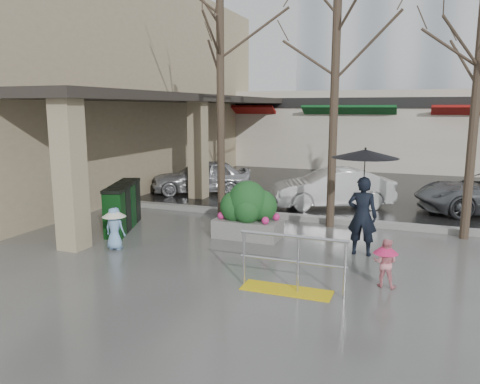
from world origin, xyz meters
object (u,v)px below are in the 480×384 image
Objects in this scene: woman at (364,189)px; planter at (248,211)px; child_pink at (385,260)px; car_b at (332,188)px; child_blue at (114,224)px; car_a at (202,176)px; tree_west at (220,37)px; news_boxes at (123,206)px; handrail at (290,271)px; tree_midwest at (337,24)px.

woman is 2.91m from planter.
car_b is (-2.09, 6.45, 0.13)m from child_pink.
woman is 5.58m from child_blue.
woman is 0.64× the size of car_a.
tree_west is 1.78× the size of car_b.
child_blue is at bearing -57.73° from car_b.
car_b is (-1.47, 4.70, -0.84)m from woman.
tree_west is at bearing 28.93° from news_boxes.
car_a reaches higher than child_blue.
woman is 2.66× the size of child_pink.
planter is at bearing 121.98° from handrail.
child_pink is (4.89, -3.97, -4.58)m from tree_west.
tree_west is 7.79m from child_pink.
tree_west is at bearing -106.37° from child_blue.
child_pink is 0.24× the size of car_a.
car_b is at bearing 41.60° from tree_west.
news_boxes reaches higher than child_blue.
handrail is 1.94× the size of child_blue.
news_boxes is 6.62m from car_b.
car_b is (1.30, 4.30, -0.05)m from planter.
tree_west reaches higher than car_b.
car_a is (-6.49, 5.52, -0.84)m from woman.
handrail is 9.84m from car_a.
tree_west is at bearing -25.00° from woman.
tree_west reaches higher than child_pink.
car_a is (-1.22, 7.10, 0.05)m from child_blue.
news_boxes is 5.50m from car_a.
news_boxes is (-6.16, 0.03, -0.86)m from woman.
tree_midwest is at bearing -60.79° from child_pink.
woman is at bearing -164.89° from child_blue.
planter is at bearing -43.41° from car_b.
planter is 0.75× the size of news_boxes.
tree_midwest reaches higher than news_boxes.
woman reaches higher than child_pink.
tree_midwest is (-0.16, 4.80, 4.86)m from handrail.
woman is at bearing -8.17° from planter.
planter is at bearing -133.14° from tree_midwest.
handrail is 0.81× the size of woman.
news_boxes is (-5.25, 2.61, 0.23)m from handrail.
tree_midwest is at bearing 3.01° from news_boxes.
car_b is at bearing -65.90° from child_pink.
tree_midwest is 1.83× the size of car_b.
planter is (-2.77, 0.40, -0.79)m from woman.
child_blue is 0.26× the size of car_b.
planter is (-1.86, 2.98, 0.30)m from handrail.
planter is at bearing -143.16° from child_blue.
child_pink is at bearing -34.95° from news_boxes.
planter is at bearing -50.50° from tree_west.
tree_midwest reaches higher than child_blue.
tree_midwest reaches higher than car_a.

